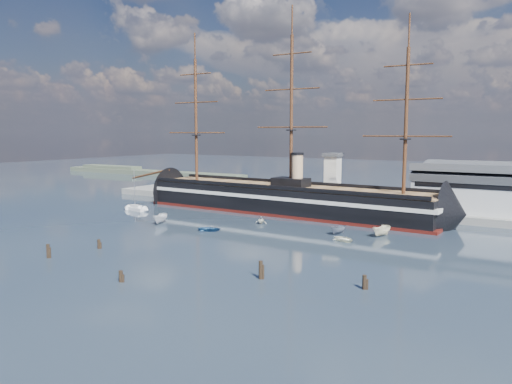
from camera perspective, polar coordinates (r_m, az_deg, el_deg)
The scene contains 17 objects.
ground at distance 124.33m, azimuth 1.41°, elevation -3.90°, with size 600.00×600.00×0.00m, color #1C2839.
quay at distance 152.39m, azimuth 11.54°, elevation -2.04°, with size 180.00×18.00×2.00m, color slate.
quay_tower at distance 150.97m, azimuth 8.74°, elevation 1.67°, with size 5.00×5.00×15.00m.
shoreline at distance 284.55m, azimuth -13.34°, elevation 2.30°, with size 120.00×10.00×4.00m.
warship at distance 144.75m, azimuth 2.67°, elevation -0.75°, with size 113.23×20.24×53.94m.
sailboat at distance 152.47m, azimuth -13.53°, elevation -1.79°, with size 7.75×3.68×11.94m.
motorboat_a at distance 130.10m, azimuth -10.86°, elevation -3.54°, with size 7.41×2.72×2.97m, color white.
motorboat_b at distance 118.60m, azimuth -5.32°, elevation -4.46°, with size 3.27×1.31×1.53m, color #275688.
motorboat_c at distance 116.14m, azimuth 9.36°, elevation -4.76°, with size 5.73×2.10×2.29m, color slate.
motorboat_d at distance 127.59m, azimuth 0.58°, elevation -3.62°, with size 5.55×2.40×2.03m, color beige.
motorboat_e at distance 108.75m, azimuth 10.04°, elevation -5.57°, with size 3.15×1.26×1.47m, color white.
motorboat_f at distance 115.79m, azimuth 14.15°, elevation -4.92°, with size 7.20×2.64×2.88m, color white.
piling_near_left at distance 100.97m, azimuth -22.64°, elevation -6.97°, with size 0.64×0.64×3.33m, color black.
piling_near_mid at distance 81.75m, azimuth -15.17°, elevation -9.89°, with size 0.64×0.64×2.53m, color black.
piling_near_right at distance 80.53m, azimuth 0.54°, elevation -9.90°, with size 0.64×0.64×3.64m, color black.
piling_far_right at distance 77.22m, azimuth 12.26°, elevation -10.81°, with size 0.64×0.64×2.87m, color black.
piling_extra at distance 105.53m, azimuth -17.50°, elevation -6.17°, with size 0.64×0.64×2.57m, color black.
Camera 1 is at (61.46, -65.54, 23.26)m, focal length 35.00 mm.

